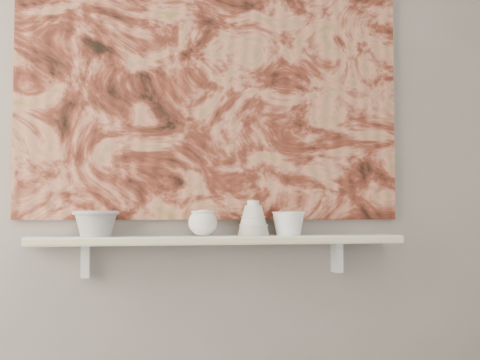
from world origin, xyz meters
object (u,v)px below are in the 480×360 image
object	(u,v)px
cup_cream	(203,223)
bell_vessel	(253,218)
bowl_white	(288,223)
bowl_grey	(96,223)
painting	(216,78)
shelf	(220,240)

from	to	relation	value
cup_cream	bell_vessel	bearing A→B (deg)	0.00
bell_vessel	bowl_white	distance (m)	0.14
bowl_grey	cup_cream	size ratio (longest dim) A/B	1.55
bowl_grey	bell_vessel	distance (m)	0.58
bowl_grey	cup_cream	bearing A→B (deg)	0.00
painting	bell_vessel	world-z (taller)	painting
bowl_grey	painting	bearing A→B (deg)	10.03
shelf	painting	distance (m)	0.63
cup_cream	bowl_white	size ratio (longest dim) A/B	0.84
shelf	bowl_white	xyz separation A→B (m)	(0.27, 0.00, 0.06)
painting	shelf	bearing A→B (deg)	-90.00
shelf	cup_cream	bearing A→B (deg)	180.00
painting	bowl_grey	size ratio (longest dim) A/B	9.00
bowl_white	painting	bearing A→B (deg)	163.17
shelf	bowl_white	distance (m)	0.27
bell_vessel	bowl_white	size ratio (longest dim) A/B	1.05
painting	bell_vessel	size ratio (longest dim) A/B	11.22
shelf	bowl_white	size ratio (longest dim) A/B	11.02
shelf	bell_vessel	bearing A→B (deg)	0.00
cup_cream	bowl_grey	bearing A→B (deg)	180.00
painting	bowl_grey	distance (m)	0.73
bowl_grey	bowl_white	world-z (taller)	bowl_grey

